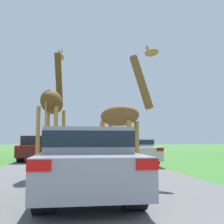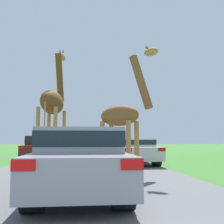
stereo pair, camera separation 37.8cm
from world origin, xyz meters
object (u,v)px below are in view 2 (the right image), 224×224
(car_lead_maroon, at_px, (79,160))
(giraffe_near_road, at_px, (123,116))
(car_queue_right, at_px, (40,147))
(giraffe_companion, at_px, (53,104))
(car_queue_left, at_px, (136,150))
(car_far_ahead, at_px, (52,146))

(car_lead_maroon, bearing_deg, giraffe_near_road, 69.26)
(car_queue_right, bearing_deg, giraffe_companion, -78.68)
(car_queue_left, relative_size, car_far_ahead, 1.03)
(car_lead_maroon, xyz_separation_m, car_far_ahead, (-2.26, 16.60, -0.06))
(giraffe_companion, relative_size, car_lead_maroon, 1.21)
(giraffe_companion, xyz_separation_m, car_queue_right, (-1.42, 7.08, -1.84))
(giraffe_companion, height_order, car_lead_maroon, giraffe_companion)
(car_queue_left, bearing_deg, giraffe_companion, -137.21)
(car_queue_left, bearing_deg, car_lead_maroon, -109.46)
(car_queue_right, height_order, car_queue_left, car_queue_right)
(giraffe_companion, xyz_separation_m, car_queue_left, (3.94, 3.64, -1.92))
(giraffe_companion, bearing_deg, giraffe_near_road, 5.06)
(giraffe_near_road, distance_m, car_queue_right, 8.48)
(car_queue_right, distance_m, car_far_ahead, 4.99)
(giraffe_near_road, height_order, car_queue_right, giraffe_near_road)
(car_lead_maroon, height_order, car_far_ahead, car_lead_maroon)
(giraffe_near_road, relative_size, car_queue_right, 1.04)
(car_queue_left, bearing_deg, car_far_ahead, 121.42)
(car_lead_maroon, bearing_deg, car_queue_left, 70.54)
(giraffe_companion, bearing_deg, car_lead_maroon, -67.38)
(car_lead_maroon, relative_size, car_queue_right, 0.93)
(car_queue_right, xyz_separation_m, car_far_ahead, (0.21, 4.98, -0.06))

